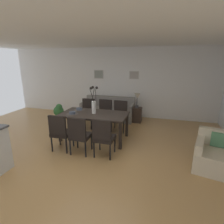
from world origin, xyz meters
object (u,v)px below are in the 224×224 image
Objects in this scene: table_lamp at (137,97)px; framed_picture_center at (134,75)px; side_table at (136,115)px; dining_table at (94,116)px; dining_chair_near_right at (88,112)px; dining_chair_near_left at (60,131)px; bowl_near_right at (79,109)px; dining_chair_mid_left at (103,136)px; framed_picture_left at (99,74)px; dining_chair_far_right at (104,113)px; armchair at (217,156)px; potted_plant at (59,112)px; bowl_near_left at (72,113)px; dining_chair_mid_right at (120,114)px; sofa at (108,111)px; dining_chair_far_left at (79,134)px; centerpiece_vase at (94,103)px.

table_lamp is 0.95m from framed_picture_center.
framed_picture_center is (-0.22, 0.58, 1.35)m from side_table.
dining_table is 1.96× the size of dining_chair_near_right.
dining_chair_near_left is 1.73m from dining_chair_near_right.
framed_picture_center is (1.24, 2.14, 0.83)m from bowl_near_right.
dining_chair_mid_left is 2.45× the size of framed_picture_left.
table_lamp reaches higher than dining_chair_far_right.
dining_chair_near_right is 3.80m from armchair.
dining_chair_near_left is 1.37× the size of potted_plant.
bowl_near_left is (0.02, -1.08, 0.27)m from dining_chair_near_right.
side_table is at bearing 53.63° from bowl_near_left.
dining_chair_far_right is at bearing 151.48° from armchair.
framed_picture_left is (-1.21, 1.49, 1.09)m from dining_chair_mid_right.
dining_chair_mid_right is 1.07m from table_lamp.
dining_chair_far_right is 1.00× the size of dining_chair_mid_left.
bowl_near_left and bowl_near_right have the same top height.
framed_picture_left reaches higher than bowl_near_left.
side_table is 3.16m from armchair.
bowl_near_left reaches higher than sofa.
potted_plant is at bearing -163.61° from table_lamp.
dining_table is 0.59m from bowl_near_right.
dining_chair_far_left is 2.84m from side_table.
framed_picture_center is at bearing 111.05° from table_lamp.
table_lamp is (1.09, -0.10, 0.61)m from sofa.
dining_chair_near_left is 1.25× the size of centerpiece_vase.
sofa is 2.85× the size of potted_plant.
dining_table is 1.04m from dining_chair_near_right.
dining_chair_far_left reaches higher than potted_plant.
bowl_near_left is at bearing 149.32° from dining_chair_mid_left.
bowl_near_left is (-0.54, -0.21, -0.24)m from centerpiece_vase.
dining_chair_far_right is at bearing -64.40° from framed_picture_left.
dining_table is 2.45× the size of centerpiece_vase.
framed_picture_left reaches higher than sofa.
bowl_near_right is 1.48m from potted_plant.
dining_chair_near_left is at bearing -121.18° from centerpiece_vase.
dining_chair_mid_right reaches higher than dining_table.
dining_table is 0.36m from centerpiece_vase.
framed_picture_left reaches higher than centerpiece_vase.
table_lamp is (0.94, 2.67, 0.38)m from dining_chair_far_left.
bowl_near_left is at bearing -158.55° from dining_table.
dining_chair_mid_right is 1.77× the size of side_table.
sofa is at bearing 140.19° from armchair.
dining_chair_far_left is at bearing -91.14° from dining_table.
dining_chair_near_left is 0.71m from bowl_near_left.
dining_chair_mid_right reaches higher than bowl_near_left.
table_lamp reaches higher than side_table.
dining_table is at bearing -124.65° from centerpiece_vase.
dining_chair_near_right reaches higher than bowl_near_right.
dining_chair_near_right is at bearing -178.41° from dining_chair_far_right.
sofa is (-0.17, 1.87, -0.39)m from dining_table.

